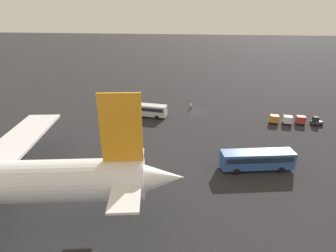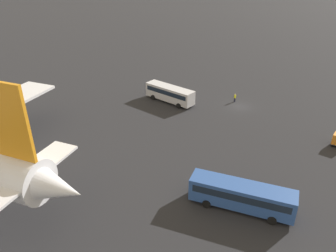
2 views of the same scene
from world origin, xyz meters
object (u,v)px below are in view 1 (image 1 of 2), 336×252
shuttle_bus_far (257,159)px  cargo_cart_orange (274,119)px  baggage_tug (316,121)px  cargo_cart_red (301,120)px  shuttle_bus_near (146,109)px  cargo_cart_white (288,120)px  worker_person (191,106)px

shuttle_bus_far → cargo_cart_orange: (-7.41, -21.43, -0.77)m
baggage_tug → cargo_cart_orange: bearing=-7.8°
shuttle_bus_far → cargo_cart_red: 25.57m
shuttle_bus_near → cargo_cart_white: size_ratio=5.14×
baggage_tug → worker_person: (29.94, -6.89, -0.07)m
baggage_tug → cargo_cart_white: bearing=-5.8°
shuttle_bus_far → cargo_cart_red: (-13.46, -21.73, -0.77)m
shuttle_bus_near → worker_person: bearing=-140.8°
baggage_tug → cargo_cart_red: baggage_tug is taller
worker_person → cargo_cart_red: size_ratio=0.82×
baggage_tug → cargo_cart_orange: (9.61, 0.38, 0.25)m
cargo_cart_red → shuttle_bus_far: bearing=58.2°
shuttle_bus_near → cargo_cart_white: shuttle_bus_near is taller
shuttle_bus_far → baggage_tug: shuttle_bus_far is taller
shuttle_bus_near → cargo_cart_red: 37.39m
shuttle_bus_far → worker_person: 31.51m
cargo_cart_red → shuttle_bus_near: bearing=0.2°
shuttle_bus_near → cargo_cart_red: size_ratio=5.14×
worker_person → cargo_cart_red: (-26.39, 6.98, 0.32)m
shuttle_bus_near → shuttle_bus_far: shuttle_bus_far is taller
cargo_cart_white → baggage_tug: bearing=-175.7°
baggage_tug → cargo_cart_red: bearing=-8.7°
shuttle_bus_near → cargo_cart_red: bearing=-173.5°
worker_person → cargo_cart_white: (-23.36, 7.39, 0.32)m
shuttle_bus_far → worker_person: size_ratio=7.10×
baggage_tug → cargo_cart_white: (6.58, 0.49, 0.25)m
shuttle_bus_near → shuttle_bus_far: size_ratio=0.88×
cargo_cart_red → cargo_cart_orange: same height
shuttle_bus_far → cargo_cart_white: bearing=-128.2°
baggage_tug → worker_person: baggage_tug is taller
cargo_cart_red → cargo_cart_orange: bearing=2.8°
cargo_cart_red → cargo_cart_white: size_ratio=1.00×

